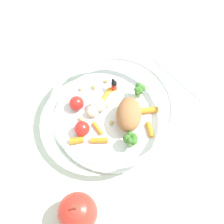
# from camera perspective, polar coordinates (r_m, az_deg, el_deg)

# --- Properties ---
(ground_plane) EXTENTS (2.40, 2.40, 0.00)m
(ground_plane) POSITION_cam_1_polar(r_m,az_deg,el_deg) (0.70, -1.63, -0.48)
(ground_plane) COLOR silver
(food_container) EXTENTS (0.25, 0.25, 0.06)m
(food_container) POSITION_cam_1_polar(r_m,az_deg,el_deg) (0.67, 0.14, -0.08)
(food_container) COLOR white
(food_container) RESTS_ON ground_plane
(loose_apple) EXTENTS (0.07, 0.07, 0.08)m
(loose_apple) POSITION_cam_1_polar(r_m,az_deg,el_deg) (0.61, -5.80, -16.38)
(loose_apple) COLOR red
(loose_apple) RESTS_ON ground_plane
(folded_napkin) EXTENTS (0.18, 0.17, 0.01)m
(folded_napkin) POSITION_cam_1_polar(r_m,az_deg,el_deg) (0.79, 14.12, 8.14)
(folded_napkin) COLOR white
(folded_napkin) RESTS_ON ground_plane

